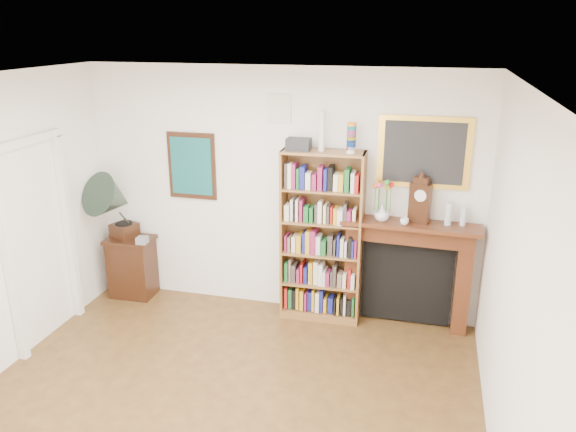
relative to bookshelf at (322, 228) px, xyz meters
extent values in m
cube|color=white|center=(-0.53, -2.32, 1.71)|extent=(4.50, 5.00, 0.01)
cube|color=white|center=(-0.53, 0.18, 0.31)|extent=(4.50, 0.01, 2.80)
cube|color=white|center=(1.72, -2.32, 0.31)|extent=(0.01, 5.00, 2.80)
cube|color=white|center=(-2.73, -1.59, -0.04)|extent=(0.08, 0.08, 2.10)
cube|color=white|center=(-2.73, -0.65, -0.04)|extent=(0.08, 0.08, 2.10)
cube|color=white|center=(-2.73, -1.12, 1.04)|extent=(0.08, 1.02, 0.08)
cube|color=black|center=(-1.58, 0.16, 0.56)|extent=(0.58, 0.03, 0.78)
cube|color=#13585B|center=(-1.58, 0.14, 0.56)|extent=(0.50, 0.01, 0.67)
cube|color=white|center=(-0.53, 0.16, 1.26)|extent=(0.26, 0.03, 0.30)
cube|color=silver|center=(-0.53, 0.14, 1.26)|extent=(0.22, 0.01, 0.26)
cube|color=gold|center=(1.02, 0.16, 0.86)|extent=(0.95, 0.03, 0.75)
cube|color=#262628|center=(1.02, 0.14, 0.86)|extent=(0.82, 0.01, 0.65)
cube|color=brown|center=(-0.43, 0.00, -0.11)|extent=(0.03, 0.32, 1.94)
cube|color=brown|center=(0.43, 0.00, -0.11)|extent=(0.03, 0.32, 1.94)
cube|color=brown|center=(0.00, 0.00, 0.84)|extent=(0.90, 0.34, 0.03)
cube|color=brown|center=(0.00, 0.00, -1.04)|extent=(0.90, 0.34, 0.08)
cube|color=brown|center=(0.00, 0.15, -0.11)|extent=(0.89, 0.04, 1.94)
cube|color=brown|center=(0.00, 0.00, -0.67)|extent=(0.85, 0.32, 0.02)
cube|color=brown|center=(0.00, 0.00, -0.30)|extent=(0.85, 0.32, 0.02)
cube|color=brown|center=(0.00, 0.00, 0.07)|extent=(0.85, 0.32, 0.02)
cube|color=brown|center=(0.00, 0.00, 0.44)|extent=(0.85, 0.32, 0.02)
cube|color=black|center=(-2.35, -0.04, -0.71)|extent=(0.57, 0.42, 0.75)
cube|color=#4A1C11|center=(0.36, 0.05, -0.50)|extent=(0.17, 0.22, 1.18)
cube|color=#4A1C11|center=(1.54, 0.05, -0.50)|extent=(0.17, 0.22, 1.18)
cube|color=#4A1C11|center=(0.95, 0.05, 0.00)|extent=(1.35, 0.27, 0.19)
cube|color=#4A1C11|center=(0.95, 0.01, 0.12)|extent=(1.46, 0.40, 0.04)
cube|color=black|center=(0.95, 0.13, -0.59)|extent=(0.98, 0.09, 0.95)
cube|color=black|center=(-2.44, 0.00, -0.25)|extent=(0.34, 0.34, 0.16)
cylinder|color=black|center=(-2.44, 0.00, -0.17)|extent=(0.26, 0.26, 0.01)
cone|color=#2B3E33|center=(-2.44, -0.16, 0.19)|extent=(0.72, 0.80, 0.69)
cube|color=#A2A3AD|center=(-2.12, -0.15, -0.29)|extent=(0.13, 0.13, 0.08)
cube|color=black|center=(1.03, 0.05, 0.35)|extent=(0.24, 0.17, 0.42)
cylinder|color=white|center=(1.03, -0.01, 0.45)|extent=(0.12, 0.05, 0.13)
cube|color=black|center=(1.03, 0.05, 0.59)|extent=(0.18, 0.14, 0.08)
imported|color=silver|center=(0.65, 0.00, 0.22)|extent=(0.21, 0.21, 0.17)
imported|color=white|center=(0.89, -0.07, 0.17)|extent=(0.12, 0.12, 0.07)
cylinder|color=silver|center=(1.32, 0.04, 0.26)|extent=(0.07, 0.07, 0.24)
cylinder|color=silver|center=(1.47, 0.06, 0.24)|extent=(0.06, 0.06, 0.20)
camera|label=1|loc=(1.08, -5.70, 2.11)|focal=35.00mm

